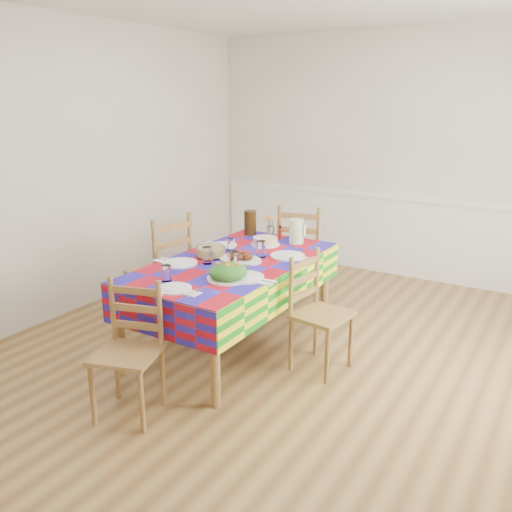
{
  "coord_description": "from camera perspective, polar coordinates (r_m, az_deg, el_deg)",
  "views": [
    {
      "loc": [
        1.83,
        -3.47,
        2.01
      ],
      "look_at": [
        -0.29,
        -0.02,
        0.8
      ],
      "focal_mm": 38.0,
      "sensor_mm": 36.0,
      "label": 1
    }
  ],
  "objects": [
    {
      "name": "flower_vase",
      "position": [
        5.03,
        1.54,
        2.92
      ],
      "size": [
        0.13,
        0.11,
        0.21
      ],
      "color": "white",
      "rests_on": "dining_table"
    },
    {
      "name": "green_pitcher",
      "position": [
        4.84,
        4.28,
        2.61
      ],
      "size": [
        0.13,
        0.13,
        0.22
      ],
      "primitive_type": "cylinder",
      "color": "beige",
      "rests_on": "dining_table"
    },
    {
      "name": "setting_right_near",
      "position": [
        3.99,
        -1.6,
        -1.59
      ],
      "size": [
        0.55,
        0.32,
        0.14
      ],
      "rotation": [
        0.0,
        0.0,
        -1.57
      ],
      "color": "white",
      "rests_on": "dining_table"
    },
    {
      "name": "meat_platter",
      "position": [
        4.34,
        -1.66,
        -0.12
      ],
      "size": [
        0.37,
        0.26,
        0.07
      ],
      "color": "white",
      "rests_on": "dining_table"
    },
    {
      "name": "chair_right",
      "position": [
        4.1,
        6.49,
        -6.01
      ],
      "size": [
        0.43,
        0.44,
        0.89
      ],
      "rotation": [
        0.0,
        0.0,
        1.43
      ],
      "color": "brown",
      "rests_on": "room"
    },
    {
      "name": "salad_platter",
      "position": [
        3.9,
        -2.97,
        -1.76
      ],
      "size": [
        0.31,
        0.31,
        0.13
      ],
      "color": "white",
      "rests_on": "dining_table"
    },
    {
      "name": "hot_sauce",
      "position": [
        4.99,
        2.55,
        2.53
      ],
      "size": [
        0.03,
        0.03,
        0.13
      ],
      "primitive_type": "cylinder",
      "color": "#B0250E",
      "rests_on": "dining_table"
    },
    {
      "name": "pasta_bowl",
      "position": [
        4.45,
        -4.81,
        0.47
      ],
      "size": [
        0.23,
        0.23,
        0.08
      ],
      "color": "white",
      "rests_on": "dining_table"
    },
    {
      "name": "serving_utensils",
      "position": [
        4.15,
        -1.49,
        -1.24
      ],
      "size": [
        0.14,
        0.3,
        0.01
      ],
      "color": "black",
      "rests_on": "dining_table"
    },
    {
      "name": "chair_near",
      "position": [
        3.6,
        -13.2,
        -9.72
      ],
      "size": [
        0.48,
        0.47,
        0.88
      ],
      "rotation": [
        0.0,
        0.0,
        0.3
      ],
      "color": "brown",
      "rests_on": "room"
    },
    {
      "name": "setting_left_near",
      "position": [
        4.28,
        -7.07,
        -0.43
      ],
      "size": [
        0.51,
        0.3,
        0.13
      ],
      "rotation": [
        0.0,
        0.0,
        1.57
      ],
      "color": "white",
      "rests_on": "dining_table"
    },
    {
      "name": "tea_pitcher",
      "position": [
        5.13,
        -0.62,
        3.53
      ],
      "size": [
        0.12,
        0.12,
        0.23
      ],
      "primitive_type": "cylinder",
      "color": "black",
      "rests_on": "dining_table"
    },
    {
      "name": "setting_left_far",
      "position": [
        4.72,
        -3.2,
        1.19
      ],
      "size": [
        0.42,
        0.25,
        0.11
      ],
      "rotation": [
        0.0,
        0.0,
        1.57
      ],
      "color": "white",
      "rests_on": "dining_table"
    },
    {
      "name": "cake",
      "position": [
        4.79,
        0.99,
        1.56
      ],
      "size": [
        0.25,
        0.25,
        0.07
      ],
      "color": "white",
      "rests_on": "dining_table"
    },
    {
      "name": "dining_table",
      "position": [
        4.36,
        -2.38,
        -1.52
      ],
      "size": [
        1.01,
        1.88,
        0.73
      ],
      "color": "brown",
      "rests_on": "room"
    },
    {
      "name": "name_card",
      "position": [
        3.66,
        -10.35,
        -3.93
      ],
      "size": [
        0.08,
        0.02,
        0.02
      ],
      "primitive_type": "cube",
      "color": "white",
      "rests_on": "dining_table"
    },
    {
      "name": "chair_far",
      "position": [
        5.38,
        4.75,
        0.21
      ],
      "size": [
        0.54,
        0.52,
        1.0
      ],
      "rotation": [
        0.0,
        0.0,
        3.41
      ],
      "color": "brown",
      "rests_on": "room"
    },
    {
      "name": "setting_near_head",
      "position": [
        3.8,
        -8.85,
        -2.82
      ],
      "size": [
        0.4,
        0.27,
        0.12
      ],
      "color": "white",
      "rests_on": "dining_table"
    },
    {
      "name": "chair_left",
      "position": [
        4.84,
        -9.75,
        -1.67
      ],
      "size": [
        0.5,
        0.52,
        1.03
      ],
      "rotation": [
        0.0,
        0.0,
        -1.73
      ],
      "color": "brown",
      "rests_on": "room"
    },
    {
      "name": "setting_right_far",
      "position": [
        4.43,
        2.41,
        0.27
      ],
      "size": [
        0.53,
        0.31,
        0.14
      ],
      "rotation": [
        0.0,
        0.0,
        -1.57
      ],
      "color": "white",
      "rests_on": "dining_table"
    },
    {
      "name": "room",
      "position": [
        3.97,
        3.74,
        7.06
      ],
      "size": [
        4.58,
        5.08,
        2.78
      ],
      "color": "brown",
      "rests_on": "ground"
    },
    {
      "name": "wainscot",
      "position": [
        6.41,
        14.07,
        2.39
      ],
      "size": [
        4.41,
        0.06,
        0.92
      ],
      "color": "white",
      "rests_on": "room"
    }
  ]
}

